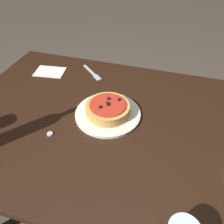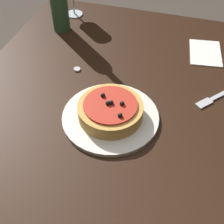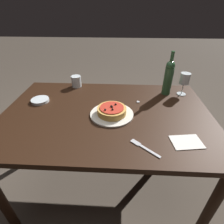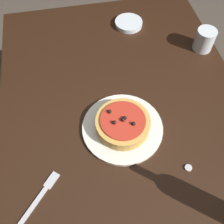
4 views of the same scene
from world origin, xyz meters
TOP-DOWN VIEW (x-y plane):
  - ground_plane at (0.00, 0.00)m, footprint 14.00×14.00m
  - dining_table at (0.00, 0.00)m, footprint 1.43×0.94m
  - dinner_plate at (0.04, -0.03)m, footprint 0.29×0.29m
  - pizza at (0.04, -0.03)m, footprint 0.19×0.19m
  - water_cup at (-0.30, 0.41)m, footprint 0.08×0.08m
  - side_bowl at (-0.51, 0.12)m, footprint 0.13×0.13m
  - fork at (0.22, -0.33)m, footprint 0.15×0.13m
  - bottle_cap at (0.23, 0.15)m, footprint 0.02×0.02m

SIDE VIEW (x-z plane):
  - ground_plane at x=0.00m, z-range 0.00..0.00m
  - dining_table at x=0.00m, z-range 0.29..1.05m
  - fork at x=0.22m, z-range 0.76..0.76m
  - bottle_cap at x=0.23m, z-range 0.76..0.76m
  - dinner_plate at x=0.04m, z-range 0.76..0.77m
  - side_bowl at x=-0.51m, z-range 0.76..0.78m
  - pizza at x=0.04m, z-range 0.76..0.82m
  - water_cup at x=-0.30m, z-range 0.76..0.85m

